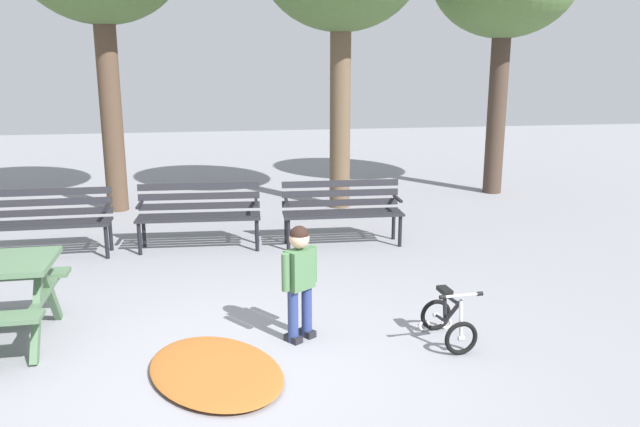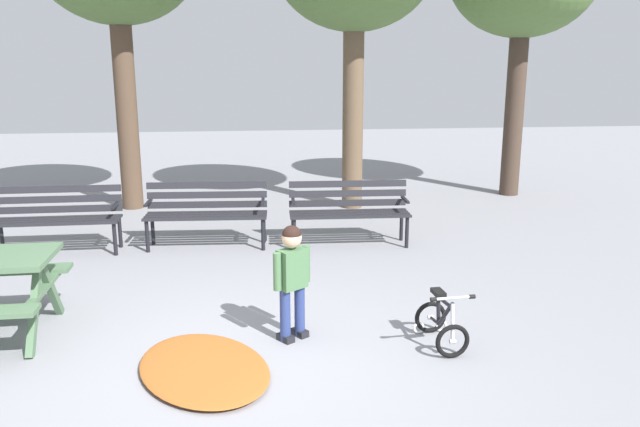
{
  "view_description": "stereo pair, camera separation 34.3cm",
  "coord_description": "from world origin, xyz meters",
  "px_view_note": "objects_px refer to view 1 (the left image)",
  "views": [
    {
      "loc": [
        -0.12,
        -4.65,
        2.44
      ],
      "look_at": [
        0.99,
        1.81,
        0.85
      ],
      "focal_mm": 35.6,
      "sensor_mm": 36.0,
      "label": 1
    },
    {
      "loc": [
        0.22,
        -4.7,
        2.44
      ],
      "look_at": [
        0.99,
        1.81,
        0.85
      ],
      "focal_mm": 35.6,
      "sensor_mm": 36.0,
      "label": 2
    }
  ],
  "objects_px": {
    "park_bench_right": "(342,207)",
    "kids_bicycle": "(448,321)",
    "park_bench_far_left": "(46,217)",
    "child_standing": "(300,274)",
    "park_bench_left": "(199,210)"
  },
  "relations": [
    {
      "from": "park_bench_far_left",
      "to": "kids_bicycle",
      "type": "height_order",
      "value": "park_bench_far_left"
    },
    {
      "from": "park_bench_left",
      "to": "park_bench_right",
      "type": "bearing_deg",
      "value": -3.82
    },
    {
      "from": "park_bench_right",
      "to": "kids_bicycle",
      "type": "bearing_deg",
      "value": -84.74
    },
    {
      "from": "park_bench_far_left",
      "to": "park_bench_right",
      "type": "xyz_separation_m",
      "value": [
        3.8,
        -0.08,
        0.0
      ]
    },
    {
      "from": "park_bench_left",
      "to": "kids_bicycle",
      "type": "height_order",
      "value": "park_bench_left"
    },
    {
      "from": "park_bench_right",
      "to": "kids_bicycle",
      "type": "height_order",
      "value": "park_bench_right"
    },
    {
      "from": "child_standing",
      "to": "park_bench_left",
      "type": "bearing_deg",
      "value": 106.57
    },
    {
      "from": "child_standing",
      "to": "park_bench_far_left",
      "type": "bearing_deg",
      "value": 133.08
    },
    {
      "from": "kids_bicycle",
      "to": "child_standing",
      "type": "bearing_deg",
      "value": 167.8
    },
    {
      "from": "park_bench_far_left",
      "to": "kids_bicycle",
      "type": "xyz_separation_m",
      "value": [
        4.1,
        -3.29,
        -0.31
      ]
    },
    {
      "from": "park_bench_right",
      "to": "kids_bicycle",
      "type": "xyz_separation_m",
      "value": [
        0.3,
        -3.22,
        -0.31
      ]
    },
    {
      "from": "park_bench_right",
      "to": "kids_bicycle",
      "type": "distance_m",
      "value": 3.24
    },
    {
      "from": "park_bench_right",
      "to": "child_standing",
      "type": "height_order",
      "value": "child_standing"
    },
    {
      "from": "park_bench_right",
      "to": "kids_bicycle",
      "type": "relative_size",
      "value": 2.79
    },
    {
      "from": "park_bench_far_left",
      "to": "park_bench_left",
      "type": "bearing_deg",
      "value": 1.53
    }
  ]
}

